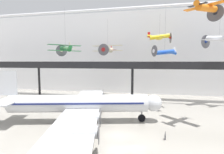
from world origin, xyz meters
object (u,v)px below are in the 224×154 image
(suspended_plane_yellow_lowwing, at_px, (160,37))
(info_sign_pedestal, at_px, (165,136))
(airliner_silver_main, at_px, (78,104))
(suspended_plane_blue_trainer, at_px, (165,52))
(suspended_plane_green_biplane, at_px, (65,49))
(suspended_plane_white_twin, at_px, (219,39))
(suspended_plane_cream_biplane, at_px, (108,49))
(suspended_plane_orange_highwing, at_px, (207,8))

(suspended_plane_yellow_lowwing, xyz_separation_m, info_sign_pedestal, (-0.30, -25.45, -16.88))
(airliner_silver_main, bearing_deg, suspended_plane_blue_trainer, 23.77)
(suspended_plane_blue_trainer, height_order, suspended_plane_yellow_lowwing, suspended_plane_yellow_lowwing)
(suspended_plane_blue_trainer, relative_size, suspended_plane_green_biplane, 1.02)
(suspended_plane_green_biplane, distance_m, suspended_plane_white_twin, 36.22)
(suspended_plane_blue_trainer, distance_m, suspended_plane_cream_biplane, 19.32)
(suspended_plane_green_biplane, relative_size, suspended_plane_white_twin, 1.21)
(info_sign_pedestal, bearing_deg, suspended_plane_yellow_lowwing, 91.45)
(suspended_plane_blue_trainer, bearing_deg, suspended_plane_cream_biplane, -64.81)
(suspended_plane_yellow_lowwing, xyz_separation_m, suspended_plane_cream_biplane, (-14.83, 1.65, -2.92))
(suspended_plane_orange_highwing, bearing_deg, suspended_plane_cream_biplane, 87.40)
(airliner_silver_main, bearing_deg, suspended_plane_cream_biplane, 76.92)
(suspended_plane_blue_trainer, bearing_deg, info_sign_pedestal, 58.51)
(suspended_plane_green_biplane, xyz_separation_m, suspended_plane_yellow_lowwing, (22.01, 11.25, 3.60))
(suspended_plane_white_twin, height_order, info_sign_pedestal, suspended_plane_white_twin)
(suspended_plane_blue_trainer, height_order, suspended_plane_white_twin, suspended_plane_white_twin)
(suspended_plane_yellow_lowwing, bearing_deg, suspended_plane_orange_highwing, -77.81)
(suspended_plane_blue_trainer, height_order, info_sign_pedestal, suspended_plane_blue_trainer)
(airliner_silver_main, relative_size, suspended_plane_blue_trainer, 2.97)
(suspended_plane_orange_highwing, distance_m, suspended_plane_yellow_lowwing, 20.02)
(suspended_plane_blue_trainer, distance_m, suspended_plane_white_twin, 14.50)
(info_sign_pedestal, bearing_deg, suspended_plane_blue_trainer, 88.79)
(airliner_silver_main, height_order, suspended_plane_green_biplane, suspended_plane_green_biplane)
(suspended_plane_green_biplane, distance_m, info_sign_pedestal, 29.15)
(suspended_plane_orange_highwing, xyz_separation_m, suspended_plane_white_twin, (7.31, 15.25, -3.07))
(suspended_plane_yellow_lowwing, height_order, suspended_plane_cream_biplane, suspended_plane_yellow_lowwing)
(suspended_plane_orange_highwing, distance_m, info_sign_pedestal, 20.71)
(suspended_plane_cream_biplane, relative_size, info_sign_pedestal, 8.75)
(suspended_plane_orange_highwing, xyz_separation_m, suspended_plane_blue_trainer, (-5.43, 9.17, -6.39))
(suspended_plane_blue_trainer, relative_size, suspended_plane_cream_biplane, 1.05)
(airliner_silver_main, distance_m, suspended_plane_blue_trainer, 21.37)
(airliner_silver_main, distance_m, suspended_plane_cream_biplane, 25.63)
(suspended_plane_blue_trainer, relative_size, suspended_plane_yellow_lowwing, 1.44)
(suspended_plane_green_biplane, relative_size, suspended_plane_yellow_lowwing, 1.41)
(suspended_plane_blue_trainer, distance_m, suspended_plane_yellow_lowwing, 10.89)
(airliner_silver_main, height_order, info_sign_pedestal, airliner_silver_main)
(suspended_plane_orange_highwing, relative_size, suspended_plane_blue_trainer, 0.58)
(info_sign_pedestal, bearing_deg, suspended_plane_cream_biplane, 120.31)
(suspended_plane_white_twin, height_order, suspended_plane_yellow_lowwing, suspended_plane_yellow_lowwing)
(suspended_plane_cream_biplane, bearing_deg, suspended_plane_green_biplane, -22.24)
(suspended_plane_blue_trainer, bearing_deg, airliner_silver_main, 9.10)
(airliner_silver_main, distance_m, suspended_plane_yellow_lowwing, 29.53)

